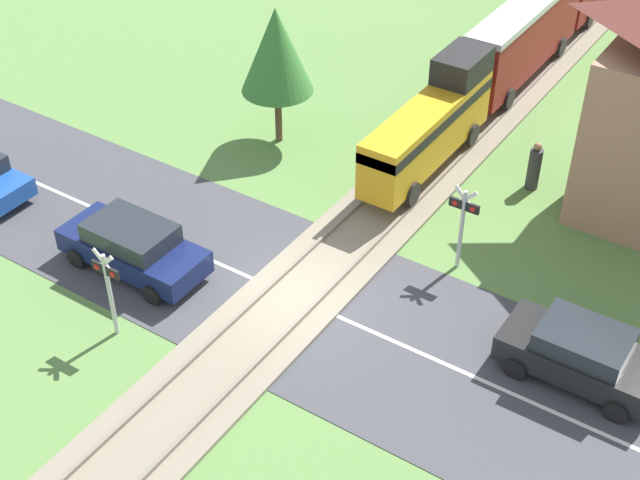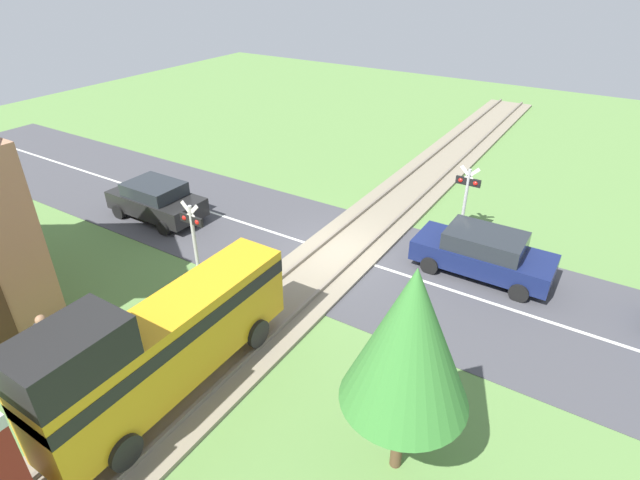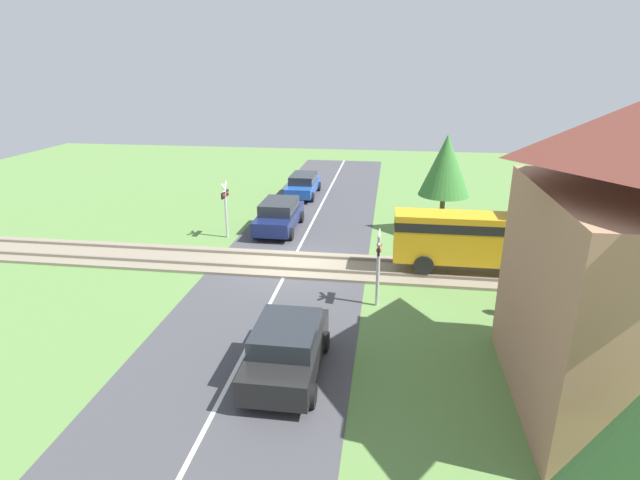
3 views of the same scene
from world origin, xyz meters
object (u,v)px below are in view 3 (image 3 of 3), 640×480
Objects in this scene: car_behind_queue at (303,184)px; station_building at (623,269)px; crossing_signal_west_approach at (225,202)px; crossing_signal_east_approach at (379,258)px; car_far_side at (287,348)px; car_near_crossing at (279,215)px; pedestrian_by_station at (529,297)px.

car_behind_queue is 22.23m from station_building.
crossing_signal_west_approach is 1.00× the size of crossing_signal_east_approach.
station_building is at bearing 50.10° from crossing_signal_west_approach.
car_far_side is at bearing 8.57° from car_behind_queue.
station_building reaches higher than crossing_signal_west_approach.
crossing_signal_east_approach is (14.70, 5.15, 1.03)m from car_behind_queue.
crossing_signal_west_approach is at bearing -129.90° from station_building.
car_near_crossing is 12.43m from car_far_side.
station_building is at bearing 29.00° from car_behind_queue.
crossing_signal_east_approach reaches higher than car_near_crossing.
car_behind_queue is at bearing 180.00° from car_near_crossing.
car_near_crossing reaches higher than car_behind_queue.
car_far_side is 1.44× the size of crossing_signal_east_approach.
station_building is (0.16, 7.81, 2.82)m from car_far_side.
car_near_crossing is 2.63× the size of pedestrian_by_station.
crossing_signal_west_approach reaches higher than car_far_side.
crossing_signal_east_approach is at bearing 33.87° from car_near_crossing.
car_near_crossing is 9.29m from crossing_signal_east_approach.
car_near_crossing is 16.50m from station_building.
car_far_side is (12.09, 2.88, -0.01)m from car_near_crossing.
crossing_signal_west_approach is at bearing -117.52° from pedestrian_by_station.
car_far_side is 0.90× the size of car_behind_queue.
pedestrian_by_station reaches higher than car_behind_queue.
crossing_signal_east_approach is at bearing 152.81° from car_far_side.
crossing_signal_west_approach is (8.45, -2.27, 1.03)m from car_behind_queue.
car_far_side reaches higher than car_behind_queue.
pedestrian_by_station is at bearing 120.33° from car_far_side.
car_far_side is at bearing -91.19° from station_building.
car_far_side is 19.33m from car_behind_queue.
crossing_signal_east_approach is (-4.42, 2.27, 0.98)m from car_far_side.
crossing_signal_west_approach reaches higher than car_behind_queue.
pedestrian_by_station is at bearing 62.48° from crossing_signal_west_approach.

